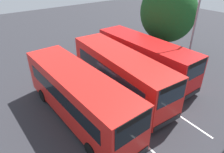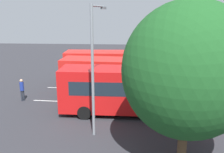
% 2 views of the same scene
% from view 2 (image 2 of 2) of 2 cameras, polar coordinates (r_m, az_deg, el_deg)
% --- Properties ---
extents(ground_plane, '(69.97, 69.97, 0.00)m').
position_cam_2_polar(ground_plane, '(21.03, 2.24, -4.64)').
color(ground_plane, '#2B2B30').
extents(bus_far_left, '(9.98, 2.88, 3.28)m').
position_cam_2_polar(bus_far_left, '(24.15, 0.76, 2.36)').
color(bus_far_left, red).
rests_on(bus_far_left, ground).
extents(bus_center_left, '(10.04, 3.13, 3.28)m').
position_cam_2_polar(bus_center_left, '(20.30, 2.01, -0.05)').
color(bus_center_left, red).
rests_on(bus_center_left, ground).
extents(bus_center_right, '(9.92, 2.69, 3.28)m').
position_cam_2_polar(bus_center_right, '(17.04, 4.52, -3.02)').
color(bus_center_right, red).
rests_on(bus_center_right, ground).
extents(pedestrian, '(0.45, 0.45, 1.82)m').
position_cam_2_polar(pedestrian, '(20.94, -20.34, -2.55)').
color(pedestrian, '#232833').
rests_on(pedestrian, ground).
extents(street_lamp, '(0.66, 2.41, 7.43)m').
position_cam_2_polar(street_lamp, '(13.59, -4.25, 3.27)').
color(street_lamp, gray).
rests_on(street_lamp, ground).
extents(depot_tree, '(5.93, 5.34, 7.60)m').
position_cam_2_polar(depot_tree, '(11.28, 17.40, 1.23)').
color(depot_tree, '#4C3823').
rests_on(depot_tree, ground).
extents(lane_stripe_outer_left, '(14.36, 0.71, 0.01)m').
position_cam_2_polar(lane_stripe_outer_left, '(22.72, 2.38, -3.13)').
color(lane_stripe_outer_left, silver).
rests_on(lane_stripe_outer_left, ground).
extents(lane_stripe_inner_left, '(14.36, 0.71, 0.01)m').
position_cam_2_polar(lane_stripe_inner_left, '(19.36, 2.08, -6.38)').
color(lane_stripe_inner_left, silver).
rests_on(lane_stripe_inner_left, ground).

